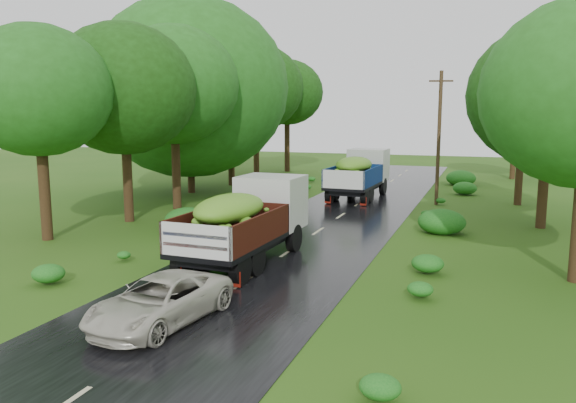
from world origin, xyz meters
The scene contains 10 objects.
ground centered at (0.00, 0.00, 0.00)m, with size 120.00×120.00×0.00m, color #234E10.
road centered at (0.00, 5.00, 0.01)m, with size 6.50×80.00×0.02m, color black.
road_lines centered at (0.00, 6.00, 0.02)m, with size 0.12×69.60×0.00m.
truck_near centered at (-0.91, 6.44, 1.59)m, with size 2.57×6.77×2.82m.
truck_far centered at (-0.47, 22.55, 1.64)m, with size 2.70×6.98×2.90m.
car centered at (-0.53, 0.11, 0.60)m, with size 1.92×4.17×1.16m, color beige.
utility_pole centered at (4.25, 21.35, 3.87)m, with size 1.30×0.42×7.51m.
trees_left centered at (-10.50, 21.37, 6.65)m, with size 6.81×32.81×9.08m.
trees_right centered at (9.22, 19.29, 5.48)m, with size 4.33×32.50×7.67m.
shrubs centered at (0.00, 14.00, 0.35)m, with size 11.90×44.00×0.70m.
Camera 1 is at (6.94, -11.36, 5.19)m, focal length 35.00 mm.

